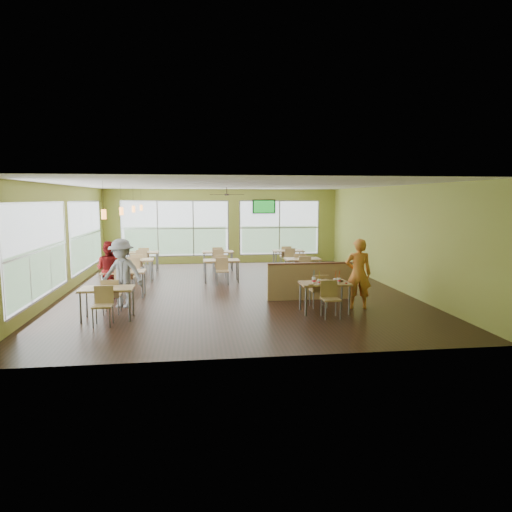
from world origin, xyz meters
name	(u,v)px	position (x,y,z in m)	size (l,w,h in m)	color
room	(234,238)	(0.00, 0.00, 1.60)	(12.00, 12.04, 3.20)	black
window_bays	(154,235)	(-2.65, 3.08, 1.48)	(9.24, 10.24, 2.38)	white
main_table	(325,287)	(2.00, -3.00, 0.63)	(1.22, 1.52, 0.87)	tan
half_wall_divider	(310,281)	(2.00, -1.55, 0.52)	(2.40, 0.14, 1.04)	tan
dining_tables	(199,263)	(-1.05, 1.71, 0.63)	(6.92, 8.72, 0.87)	tan
pendant_lights	(128,210)	(-3.20, 0.68, 2.45)	(0.11, 7.31, 0.86)	#2D2119
ceiling_fan	(227,195)	(0.00, 3.00, 2.95)	(1.25, 1.25, 0.29)	#2D2119
tv_backwall	(264,207)	(1.80, 5.90, 2.45)	(1.00, 0.07, 0.60)	black
man_plaid	(358,274)	(2.96, -2.73, 0.90)	(0.66, 0.43, 1.80)	#F34C1B
patron_maroon	(109,269)	(-3.59, -0.56, 0.81)	(0.79, 0.61, 1.62)	maroon
patron_grey	(122,273)	(-3.04, -1.81, 0.89)	(1.15, 0.66, 1.78)	slate
cup_blue	(314,281)	(1.70, -3.11, 0.83)	(0.11, 0.11, 0.38)	white
cup_yellow	(319,282)	(1.80, -3.23, 0.82)	(0.09, 0.09, 0.33)	white
cup_red_near	(335,281)	(2.20, -3.25, 0.82)	(0.10, 0.10, 0.36)	white
cup_red_far	(339,280)	(2.32, -3.13, 0.82)	(0.09, 0.09, 0.33)	white
food_basket	(339,280)	(2.39, -2.92, 0.78)	(0.22, 0.22, 0.05)	black
ketchup_cup	(346,283)	(2.48, -3.22, 0.76)	(0.06, 0.06, 0.02)	#AE2211
wrapper_left	(311,284)	(1.58, -3.30, 0.77)	(0.14, 0.13, 0.04)	#A77951
wrapper_mid	(325,280)	(2.06, -2.82, 0.78)	(0.20, 0.18, 0.05)	#A77951
wrapper_right	(335,283)	(2.19, -3.22, 0.77)	(0.12, 0.11, 0.03)	#A77951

